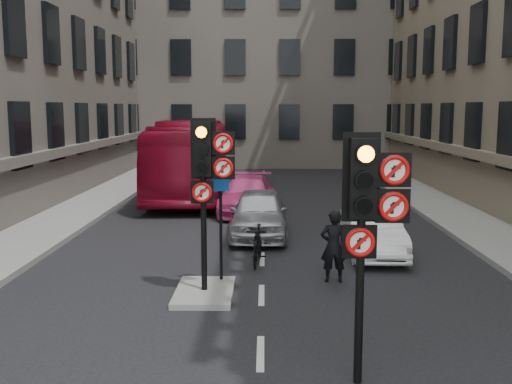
{
  "coord_description": "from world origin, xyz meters",
  "views": [
    {
      "loc": [
        0.06,
        -7.14,
        3.91
      ],
      "look_at": [
        -0.07,
        2.11,
        2.6
      ],
      "focal_mm": 42.0,
      "sensor_mm": 36.0,
      "label": 1
    }
  ],
  "objects_px": {
    "signal_far": "(207,167)",
    "car_silver": "(259,213)",
    "car_white": "(372,231)",
    "car_pink": "(247,195)",
    "info_sign": "(221,214)",
    "signal_near": "(368,205)",
    "bus_red": "(191,158)",
    "motorcycle": "(258,245)",
    "motorcyclist": "(334,246)"
  },
  "relations": [
    {
      "from": "signal_far",
      "to": "motorcycle",
      "type": "xyz_separation_m",
      "value": [
        1.0,
        2.49,
        -2.21
      ]
    },
    {
      "from": "motorcyclist",
      "to": "car_white",
      "type": "bearing_deg",
      "value": -119.83
    },
    {
      "from": "car_white",
      "to": "motorcycle",
      "type": "relative_size",
      "value": 2.34
    },
    {
      "from": "signal_far",
      "to": "car_pink",
      "type": "height_order",
      "value": "signal_far"
    },
    {
      "from": "signal_near",
      "to": "motorcycle",
      "type": "distance_m",
      "value": 7.0
    },
    {
      "from": "bus_red",
      "to": "signal_near",
      "type": "bearing_deg",
      "value": -77.92
    },
    {
      "from": "bus_red",
      "to": "info_sign",
      "type": "bearing_deg",
      "value": -82.6
    },
    {
      "from": "signal_near",
      "to": "info_sign",
      "type": "bearing_deg",
      "value": 116.73
    },
    {
      "from": "car_pink",
      "to": "bus_red",
      "type": "relative_size",
      "value": 0.39
    },
    {
      "from": "bus_red",
      "to": "motorcycle",
      "type": "relative_size",
      "value": 7.32
    },
    {
      "from": "info_sign",
      "to": "car_pink",
      "type": "bearing_deg",
      "value": 69.17
    },
    {
      "from": "signal_near",
      "to": "info_sign",
      "type": "distance_m",
      "value": 5.39
    },
    {
      "from": "car_pink",
      "to": "info_sign",
      "type": "bearing_deg",
      "value": -89.01
    },
    {
      "from": "car_silver",
      "to": "car_pink",
      "type": "height_order",
      "value": "car_silver"
    },
    {
      "from": "car_silver",
      "to": "info_sign",
      "type": "relative_size",
      "value": 1.84
    },
    {
      "from": "car_white",
      "to": "car_pink",
      "type": "height_order",
      "value": "car_pink"
    },
    {
      "from": "signal_far",
      "to": "car_pink",
      "type": "bearing_deg",
      "value": 86.93
    },
    {
      "from": "motorcycle",
      "to": "motorcyclist",
      "type": "height_order",
      "value": "motorcyclist"
    },
    {
      "from": "motorcycle",
      "to": "info_sign",
      "type": "distance_m",
      "value": 2.22
    },
    {
      "from": "car_white",
      "to": "info_sign",
      "type": "height_order",
      "value": "info_sign"
    },
    {
      "from": "signal_far",
      "to": "motorcycle",
      "type": "bearing_deg",
      "value": 68.06
    },
    {
      "from": "car_pink",
      "to": "motorcycle",
      "type": "distance_m",
      "value": 7.44
    },
    {
      "from": "info_sign",
      "to": "car_silver",
      "type": "bearing_deg",
      "value": 62.28
    },
    {
      "from": "signal_far",
      "to": "info_sign",
      "type": "bearing_deg",
      "value": 73.82
    },
    {
      "from": "car_silver",
      "to": "car_pink",
      "type": "bearing_deg",
      "value": 97.5
    },
    {
      "from": "car_silver",
      "to": "bus_red",
      "type": "height_order",
      "value": "bus_red"
    },
    {
      "from": "car_pink",
      "to": "motorcycle",
      "type": "relative_size",
      "value": 2.84
    },
    {
      "from": "car_pink",
      "to": "bus_red",
      "type": "bearing_deg",
      "value": 123.15
    },
    {
      "from": "car_silver",
      "to": "car_pink",
      "type": "xyz_separation_m",
      "value": [
        -0.47,
        4.13,
        -0.05
      ]
    },
    {
      "from": "bus_red",
      "to": "info_sign",
      "type": "distance_m",
      "value": 13.95
    },
    {
      "from": "signal_near",
      "to": "car_silver",
      "type": "relative_size",
      "value": 0.84
    },
    {
      "from": "car_pink",
      "to": "bus_red",
      "type": "distance_m",
      "value": 5.39
    },
    {
      "from": "car_silver",
      "to": "motorcycle",
      "type": "relative_size",
      "value": 2.59
    },
    {
      "from": "signal_far",
      "to": "car_white",
      "type": "relative_size",
      "value": 0.93
    },
    {
      "from": "car_pink",
      "to": "info_sign",
      "type": "xyz_separation_m",
      "value": [
        -0.32,
        -9.18,
        0.93
      ]
    },
    {
      "from": "bus_red",
      "to": "info_sign",
      "type": "relative_size",
      "value": 5.2
    },
    {
      "from": "signal_near",
      "to": "info_sign",
      "type": "xyz_separation_m",
      "value": [
        -2.39,
        4.74,
        -0.97
      ]
    },
    {
      "from": "car_white",
      "to": "info_sign",
      "type": "xyz_separation_m",
      "value": [
        -3.85,
        -2.86,
        0.98
      ]
    },
    {
      "from": "car_white",
      "to": "info_sign",
      "type": "bearing_deg",
      "value": -142.41
    },
    {
      "from": "signal_near",
      "to": "signal_far",
      "type": "relative_size",
      "value": 1.0
    },
    {
      "from": "car_white",
      "to": "info_sign",
      "type": "distance_m",
      "value": 4.89
    },
    {
      "from": "bus_red",
      "to": "motorcycle",
      "type": "distance_m",
      "value": 12.46
    },
    {
      "from": "car_pink",
      "to": "motorcyclist",
      "type": "bearing_deg",
      "value": -73.19
    },
    {
      "from": "motorcyclist",
      "to": "info_sign",
      "type": "bearing_deg",
      "value": 3.58
    },
    {
      "from": "car_silver",
      "to": "motorcycle",
      "type": "height_order",
      "value": "car_silver"
    },
    {
      "from": "signal_near",
      "to": "car_white",
      "type": "bearing_deg",
      "value": 79.12
    },
    {
      "from": "signal_far",
      "to": "car_silver",
      "type": "xyz_separation_m",
      "value": [
        1.0,
        5.79,
        -1.98
      ]
    },
    {
      "from": "signal_far",
      "to": "bus_red",
      "type": "xyz_separation_m",
      "value": [
        -2.13,
        14.49,
        -1.03
      ]
    },
    {
      "from": "signal_near",
      "to": "car_white",
      "type": "relative_size",
      "value": 0.93
    },
    {
      "from": "car_white",
      "to": "motorcyclist",
      "type": "height_order",
      "value": "motorcyclist"
    }
  ]
}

